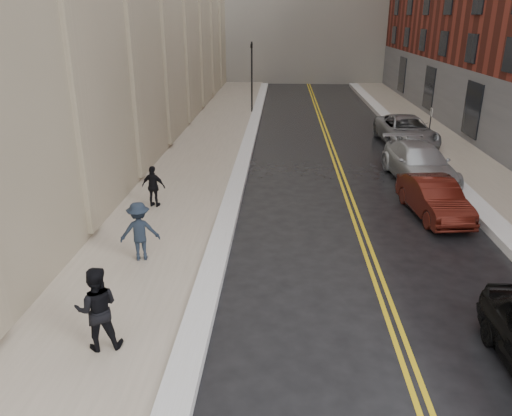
# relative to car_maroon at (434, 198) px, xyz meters

# --- Properties ---
(ground) EXTENTS (160.00, 160.00, 0.00)m
(ground) POSITION_rel_car_maroon_xyz_m (-5.34, -9.64, -0.70)
(ground) COLOR black
(ground) RESTS_ON ground
(sidewalk_left) EXTENTS (4.00, 64.00, 0.15)m
(sidewalk_left) POSITION_rel_car_maroon_xyz_m (-9.84, 6.36, -0.62)
(sidewalk_left) COLOR gray
(sidewalk_left) RESTS_ON ground
(sidewalk_right) EXTENTS (3.00, 64.00, 0.15)m
(sidewalk_right) POSITION_rel_car_maroon_xyz_m (3.66, 6.36, -0.62)
(sidewalk_right) COLOR gray
(sidewalk_right) RESTS_ON ground
(lane_stripe_a) EXTENTS (0.12, 64.00, 0.01)m
(lane_stripe_a) POSITION_rel_car_maroon_xyz_m (-2.96, 6.36, -0.70)
(lane_stripe_a) COLOR gold
(lane_stripe_a) RESTS_ON ground
(lane_stripe_b) EXTENTS (0.12, 64.00, 0.01)m
(lane_stripe_b) POSITION_rel_car_maroon_xyz_m (-2.72, 6.36, -0.70)
(lane_stripe_b) COLOR gold
(lane_stripe_b) RESTS_ON ground
(snow_ridge_left) EXTENTS (0.70, 60.80, 0.26)m
(snow_ridge_left) POSITION_rel_car_maroon_xyz_m (-7.54, 6.36, -0.57)
(snow_ridge_left) COLOR silver
(snow_ridge_left) RESTS_ON ground
(snow_ridge_right) EXTENTS (0.85, 60.80, 0.30)m
(snow_ridge_right) POSITION_rel_car_maroon_xyz_m (1.81, 6.36, -0.55)
(snow_ridge_right) COLOR silver
(snow_ridge_right) RESTS_ON ground
(traffic_signal) EXTENTS (0.18, 0.15, 5.20)m
(traffic_signal) POSITION_rel_car_maroon_xyz_m (-7.94, 20.36, 2.39)
(traffic_signal) COLOR black
(traffic_signal) RESTS_ON ground
(parking_sign_far) EXTENTS (0.06, 0.35, 2.23)m
(parking_sign_far) POSITION_rel_car_maroon_xyz_m (2.56, 10.36, 0.66)
(parking_sign_far) COLOR black
(parking_sign_far) RESTS_ON ground
(car_maroon) EXTENTS (1.98, 4.39, 1.40)m
(car_maroon) POSITION_rel_car_maroon_xyz_m (0.00, 0.00, 0.00)
(car_maroon) COLOR #42110B
(car_maroon) RESTS_ON ground
(car_silver_near) EXTENTS (2.76, 5.76, 1.62)m
(car_silver_near) POSITION_rel_car_maroon_xyz_m (0.52, 4.25, 0.11)
(car_silver_near) COLOR #B0B4B8
(car_silver_near) RESTS_ON ground
(car_silver_far) EXTENTS (2.96, 5.91, 1.61)m
(car_silver_far) POSITION_rel_car_maroon_xyz_m (1.46, 11.08, 0.10)
(car_silver_far) COLOR gray
(car_silver_far) RESTS_ON ground
(pedestrian_a) EXTENTS (1.09, 0.94, 1.92)m
(pedestrian_a) POSITION_rel_car_maroon_xyz_m (-9.49, -8.59, 0.41)
(pedestrian_a) COLOR black
(pedestrian_a) RESTS_ON sidewalk_left
(pedestrian_b) EXTENTS (1.28, 0.93, 1.79)m
(pedestrian_b) POSITION_rel_car_maroon_xyz_m (-9.74, -4.35, 0.35)
(pedestrian_b) COLOR #1A2330
(pedestrian_b) RESTS_ON sidewalk_left
(pedestrian_c) EXTENTS (0.98, 0.56, 1.58)m
(pedestrian_c) POSITION_rel_car_maroon_xyz_m (-10.42, 0.04, 0.24)
(pedestrian_c) COLOR black
(pedestrian_c) RESTS_ON sidewalk_left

